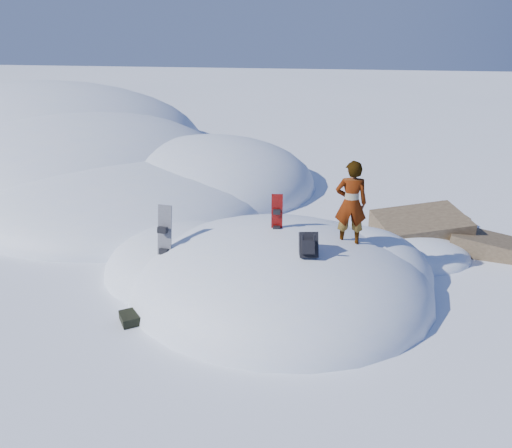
# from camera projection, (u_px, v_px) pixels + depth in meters

# --- Properties ---
(ground) EXTENTS (120.00, 120.00, 0.00)m
(ground) POSITION_uv_depth(u_px,v_px,m) (279.00, 290.00, 11.54)
(ground) COLOR white
(ground) RESTS_ON ground
(snow_mound) EXTENTS (8.00, 6.00, 3.00)m
(snow_mound) POSITION_uv_depth(u_px,v_px,m) (273.00, 284.00, 11.79)
(snow_mound) COLOR silver
(snow_mound) RESTS_ON ground
(snow_ridge) EXTENTS (21.50, 18.50, 6.40)m
(snow_ridge) POSITION_uv_depth(u_px,v_px,m) (70.00, 162.00, 22.07)
(snow_ridge) COLOR silver
(snow_ridge) RESTS_ON ground
(rock_outcrop) EXTENTS (4.68, 4.41, 1.68)m
(rock_outcrop) POSITION_uv_depth(u_px,v_px,m) (425.00, 246.00, 13.76)
(rock_outcrop) COLOR brown
(rock_outcrop) RESTS_ON ground
(snowboard_red) EXTENTS (0.26, 0.16, 1.33)m
(snowboard_red) POSITION_uv_depth(u_px,v_px,m) (277.00, 222.00, 11.05)
(snowboard_red) COLOR red
(snowboard_red) RESTS_ON snow_mound
(snowboard_dark) EXTENTS (0.36, 0.39, 1.70)m
(snowboard_dark) POSITION_uv_depth(u_px,v_px,m) (164.00, 243.00, 11.06)
(snowboard_dark) COLOR black
(snowboard_dark) RESTS_ON snow_mound
(backpack) EXTENTS (0.44, 0.54, 0.62)m
(backpack) POSITION_uv_depth(u_px,v_px,m) (308.00, 245.00, 9.97)
(backpack) COLOR black
(backpack) RESTS_ON snow_mound
(gear_pile) EXTENTS (0.92, 0.78, 0.24)m
(gear_pile) POSITION_uv_depth(u_px,v_px,m) (141.00, 315.00, 10.33)
(gear_pile) COLOR black
(gear_pile) RESTS_ON ground
(person) EXTENTS (0.71, 0.49, 1.86)m
(person) POSITION_uv_depth(u_px,v_px,m) (351.00, 203.00, 10.51)
(person) COLOR slate
(person) RESTS_ON snow_mound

